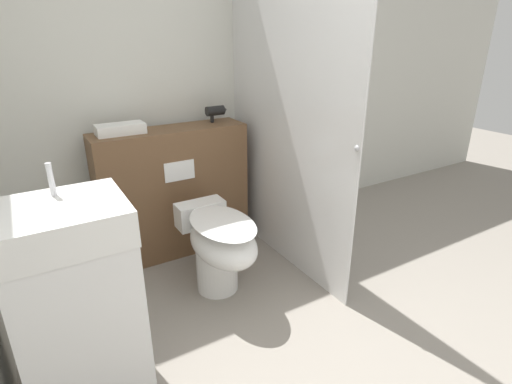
# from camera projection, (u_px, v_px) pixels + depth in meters

# --- Properties ---
(wall_back) EXTENTS (8.00, 0.06, 2.50)m
(wall_back) POSITION_uv_depth(u_px,v_px,m) (173.00, 84.00, 3.00)
(wall_back) COLOR silver
(wall_back) RESTS_ON ground_plane
(partition_panel) EXTENTS (1.11, 0.31, 0.97)m
(partition_panel) POSITION_uv_depth(u_px,v_px,m) (174.00, 192.00, 3.02)
(partition_panel) COLOR brown
(partition_panel) RESTS_ON ground_plane
(shower_glass) EXTENTS (0.04, 1.45, 2.13)m
(shower_glass) POSITION_uv_depth(u_px,v_px,m) (285.00, 119.00, 2.71)
(shower_glass) COLOR silver
(shower_glass) RESTS_ON ground_plane
(toilet) EXTENTS (0.36, 0.71, 0.55)m
(toilet) POSITION_uv_depth(u_px,v_px,m) (219.00, 245.00, 2.54)
(toilet) COLOR white
(toilet) RESTS_ON ground_plane
(sink_vanity) EXTENTS (0.50, 0.44, 1.12)m
(sink_vanity) POSITION_uv_depth(u_px,v_px,m) (78.00, 308.00, 1.74)
(sink_vanity) COLOR white
(sink_vanity) RESTS_ON ground_plane
(hair_drier) EXTENTS (0.17, 0.07, 0.12)m
(hair_drier) POSITION_uv_depth(u_px,v_px,m) (216.00, 111.00, 3.02)
(hair_drier) COLOR black
(hair_drier) RESTS_ON partition_panel
(folded_towel) EXTENTS (0.32, 0.16, 0.07)m
(folded_towel) POSITION_uv_depth(u_px,v_px,m) (120.00, 129.00, 2.67)
(folded_towel) COLOR white
(folded_towel) RESTS_ON partition_panel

